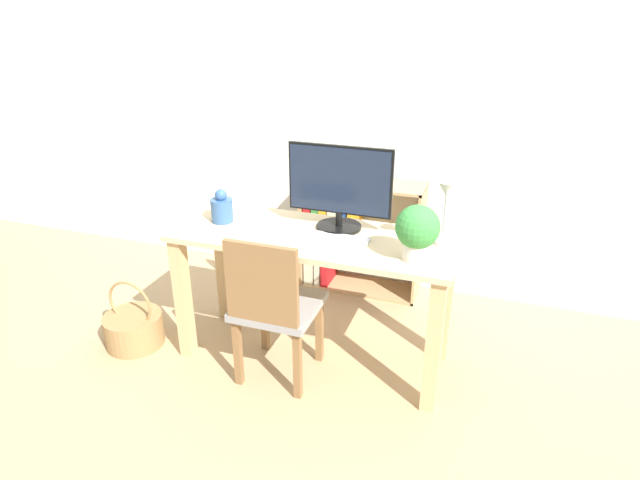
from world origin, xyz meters
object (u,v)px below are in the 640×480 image
object	(u,v)px
potted_plant	(417,230)
chair	(273,305)
monitor	(340,185)
keyboard	(333,240)
bookshelf	(342,233)
vase	(222,208)
desk_lamp	(445,207)
basket	(134,328)

from	to	relation	value
potted_plant	chair	world-z (taller)	potted_plant
monitor	keyboard	distance (m)	0.29
chair	bookshelf	bearing A→B (deg)	90.54
vase	desk_lamp	world-z (taller)	desk_lamp
vase	keyboard	bearing A→B (deg)	-5.44
potted_plant	monitor	bearing A→B (deg)	150.85
desk_lamp	basket	size ratio (longest dim) A/B	0.85
keyboard	bookshelf	xyz separation A→B (m)	(-0.22, 0.90, -0.35)
potted_plant	chair	size ratio (longest dim) A/B	0.32
basket	bookshelf	bearing A→B (deg)	49.54
keyboard	potted_plant	xyz separation A→B (m)	(0.42, -0.07, 0.14)
desk_lamp	bookshelf	bearing A→B (deg)	132.59
monitor	potted_plant	size ratio (longest dim) A/B	2.07
bookshelf	monitor	bearing A→B (deg)	-74.76
monitor	basket	xyz separation A→B (m)	(-1.11, -0.36, -0.87)
bookshelf	basket	distance (m)	1.44
vase	chair	size ratio (longest dim) A/B	0.22
monitor	potted_plant	xyz separation A→B (m)	(0.44, -0.25, -0.09)
vase	chair	bearing A→B (deg)	-33.09
potted_plant	basket	xyz separation A→B (m)	(-1.55, -0.11, -0.78)
chair	bookshelf	distance (m)	1.10
vase	potted_plant	bearing A→B (deg)	-6.91
keyboard	desk_lamp	world-z (taller)	desk_lamp
monitor	desk_lamp	bearing A→B (deg)	-8.03
keyboard	bookshelf	size ratio (longest dim) A/B	0.44
monitor	vase	bearing A→B (deg)	-169.19
chair	bookshelf	size ratio (longest dim) A/B	1.03
desk_lamp	basket	xyz separation A→B (m)	(-1.64, -0.28, -0.84)
monitor	chair	size ratio (longest dim) A/B	0.66
keyboard	chair	size ratio (longest dim) A/B	0.42
monitor	desk_lamp	distance (m)	0.54
potted_plant	bookshelf	size ratio (longest dim) A/B	0.33
keyboard	vase	bearing A→B (deg)	174.56
chair	monitor	bearing A→B (deg)	61.83
desk_lamp	chair	size ratio (longest dim) A/B	0.42
monitor	bookshelf	world-z (taller)	monitor
desk_lamp	potted_plant	xyz separation A→B (m)	(-0.09, -0.17, -0.06)
bookshelf	keyboard	bearing A→B (deg)	-76.21
chair	basket	distance (m)	0.96
monitor	chair	xyz separation A→B (m)	(-0.22, -0.38, -0.52)
potted_plant	keyboard	bearing A→B (deg)	170.85
desk_lamp	chair	distance (m)	0.95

